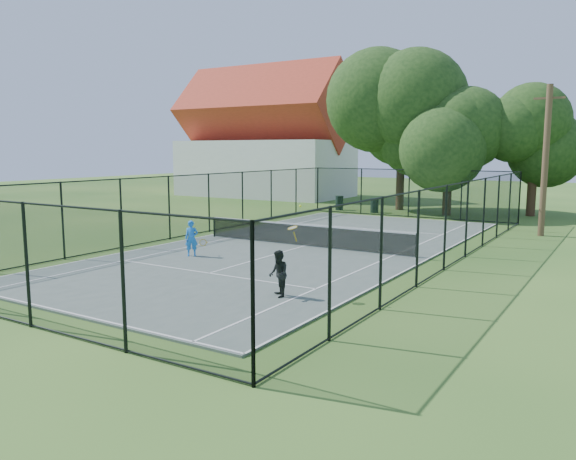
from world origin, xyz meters
The scene contains 13 objects.
ground centered at (0.00, 0.00, 0.00)m, with size 120.00×120.00×0.00m, color #28531C.
tennis_court centered at (0.00, 0.00, 0.03)m, with size 11.00×24.00×0.06m, color #505F57.
tennis_net centered at (0.00, 0.00, 0.58)m, with size 10.08×0.08×0.95m.
fence centered at (0.00, 0.00, 1.50)m, with size 13.10×26.10×3.00m.
tree_near_left centered at (-2.08, 16.96, 5.80)m, with size 7.22×7.22×9.42m.
tree_near_mid centered at (1.74, 15.30, 4.74)m, with size 5.88×5.88×7.69m.
tree_near_right centered at (6.42, 17.75, 4.72)m, with size 5.38×5.38×7.43m.
building centered at (-17.00, 22.00, 4.93)m, with size 15.30×8.15×11.87m.
trash_bin_left centered at (-5.56, 14.46, 0.50)m, with size 0.58×0.58×0.99m.
trash_bin_right centered at (-2.81, 14.22, 0.49)m, with size 0.58×0.58×0.97m.
utility_pole centered at (8.23, 9.00, 3.71)m, with size 1.40×0.30×7.29m.
player_blue centered at (-2.59, -4.33, 0.76)m, with size 0.89×0.57×1.40m.
player_black centered at (3.64, -7.72, 0.73)m, with size 0.94×0.90×2.61m.
Camera 1 is at (12.02, -20.74, 4.19)m, focal length 35.00 mm.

